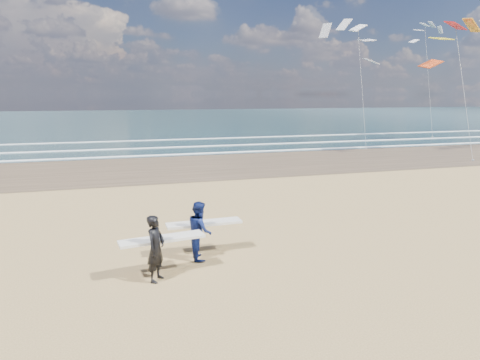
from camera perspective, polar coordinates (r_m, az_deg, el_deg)
name	(u,v)px	position (r m, az deg, el deg)	size (l,w,h in m)	color
wet_sand_strip	(399,155)	(35.55, 20.42, 3.17)	(220.00, 12.00, 0.01)	#4C3A28
ocean	(225,118)	(84.96, -1.99, 8.23)	(220.00, 100.00, 0.02)	#183235
foam_breakers	(335,141)	(43.97, 12.56, 5.11)	(220.00, 11.70, 0.05)	white
surfer_near	(157,247)	(11.06, -11.03, -8.75)	(2.25, 1.13, 1.71)	black
surfer_far	(200,230)	(12.30, -5.34, -6.61)	(2.21, 1.06, 1.68)	#0E1A51
kite_0	(461,69)	(36.61, 27.37, 13.06)	(6.83, 4.85, 11.08)	slate
kite_1	(361,70)	(40.88, 15.80, 13.98)	(6.52, 4.82, 11.83)	slate
kite_5	(428,75)	(53.67, 23.79, 12.75)	(4.42, 4.59, 13.31)	slate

